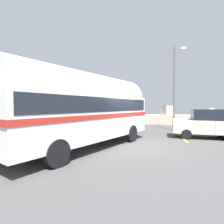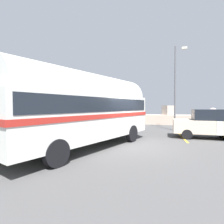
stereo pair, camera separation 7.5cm
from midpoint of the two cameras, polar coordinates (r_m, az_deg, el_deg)
The scene contains 6 objects.
ground at distance 9.33m, azimuth 8.29°, elevation -10.93°, with size 32.00×26.00×0.02m.
breakwater at distance 20.95m, azimuth 10.74°, elevation -2.16°, with size 31.36×1.89×2.17m.
vintage_coach at distance 8.67m, azimuth -8.12°, elevation 1.69°, with size 5.51×8.84×3.70m.
second_coach at distance 11.70m, azimuth -30.06°, elevation 1.50°, with size 5.41×8.86×3.70m.
parked_car_nearest at distance 12.77m, azimuth 29.16°, elevation -3.31°, with size 4.22×2.00×1.86m.
lamp_post at distance 15.95m, azimuth 20.40°, elevation 8.65°, with size 1.03×0.54×7.15m.
Camera 2 is at (0.78, -9.06, 2.08)m, focal length 27.92 mm.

